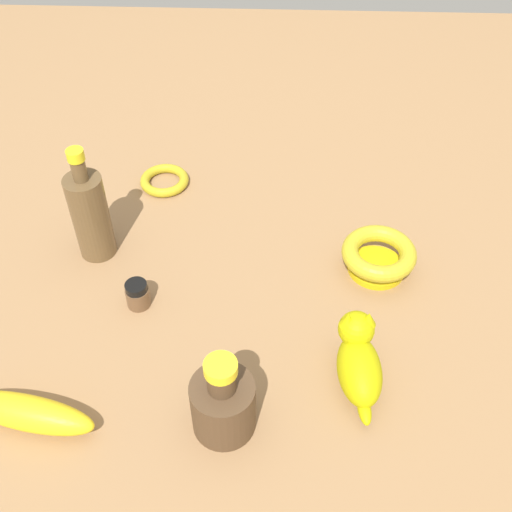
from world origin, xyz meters
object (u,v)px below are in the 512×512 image
bowl (378,256)px  cat_figurine (359,360)px  bottle_tall (90,214)px  bottle_short (223,403)px  bangle (164,180)px  nail_polish_jar (138,294)px  banana (28,413)px

bowl → cat_figurine: bearing=-103.0°
bottle_tall → bottle_short: bottle_tall is taller
bangle → bottle_short: bottle_short is taller
nail_polish_jar → banana: 0.24m
cat_figurine → bottle_tall: bottle_tall is taller
bowl → bottle_short: 0.37m
bangle → bottle_short: (0.15, -0.50, 0.04)m
cat_figurine → banana: 0.45m
cat_figurine → nail_polish_jar: size_ratio=3.35×
nail_polish_jar → bottle_tall: 0.16m
bangle → banana: (-0.11, -0.51, 0.01)m
nail_polish_jar → bowl: bearing=13.2°
bangle → banana: banana is taller
banana → bottle_short: size_ratio=1.37×
banana → bottle_tall: bottle_tall is taller
nail_polish_jar → bottle_short: size_ratio=0.33×
banana → bangle: bearing=88.8°
banana → bowl: bearing=42.2°
bowl → bottle_short: size_ratio=0.89×
bowl → nail_polish_jar: 0.39m
bottle_tall → cat_figurine: bearing=-29.5°
nail_polish_jar → cat_figurine: bearing=-20.2°
nail_polish_jar → bottle_tall: bottle_tall is taller
bowl → bottle_tall: (-0.47, 0.03, 0.05)m
bottle_tall → bottle_short: bearing=-53.2°
banana → bottle_short: bottle_short is taller
bowl → banana: size_ratio=0.65×
cat_figurine → bottle_tall: bearing=150.5°
banana → bottle_tall: (0.02, 0.33, 0.06)m
cat_figurine → banana: cat_figurine is taller
nail_polish_jar → bottle_short: 0.25m
bangle → nail_polish_jar: bearing=-89.6°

